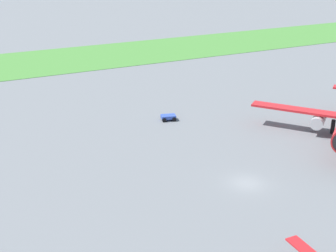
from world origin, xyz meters
The scene contains 3 objects.
ground_plane centered at (0.00, 0.00, 0.00)m, with size 600.00×600.00×0.00m, color slate.
grass_taxiway_strip centered at (0.00, 74.48, 0.04)m, with size 360.00×28.00×0.08m, color #478438.
baggage_cart_near_gate centered at (1.14, 23.81, 0.57)m, with size 2.76×2.31×0.90m.
Camera 1 is at (-30.90, -40.34, 27.20)m, focal length 49.21 mm.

